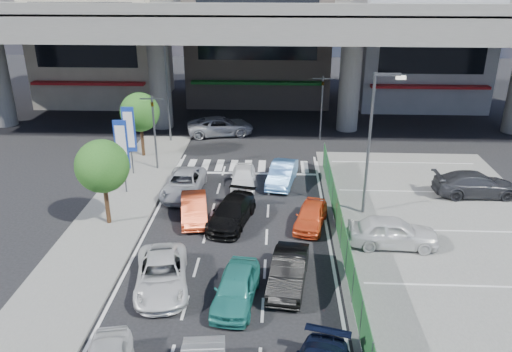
{
  "coord_description": "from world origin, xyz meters",
  "views": [
    {
      "loc": [
        2.11,
        -19.67,
        12.91
      ],
      "look_at": [
        0.87,
        6.92,
        1.78
      ],
      "focal_mm": 35.0,
      "sensor_mm": 36.0,
      "label": 1
    }
  ],
  "objects_px": {
    "street_lamp_right": "(373,133)",
    "parked_sedan_dgrey": "(476,184)",
    "sedan_black_mid": "(232,212)",
    "kei_truck_front_right": "(282,174)",
    "taxi_teal_mid": "(236,288)",
    "traffic_light_left": "(153,115)",
    "wagon_silver_front_left": "(184,184)",
    "traffic_light_right": "(322,92)",
    "signboard_near": "(122,147)",
    "signboard_far": "(129,131)",
    "taxi_orange_right": "(311,216)",
    "street_lamp_left": "(169,83)",
    "traffic_cone": "(363,230)",
    "tree_near": "(102,166)",
    "taxi_orange_left": "(194,209)",
    "crossing_wagon_silver": "(220,126)",
    "hatch_black_mid_right": "(288,271)",
    "sedan_white_front_mid": "(243,177)",
    "tree_far": "(140,112)",
    "parked_sedan_white": "(392,232)",
    "sedan_white_mid_left": "(162,274)"
  },
  "relations": [
    {
      "from": "taxi_orange_left",
      "to": "sedan_black_mid",
      "type": "xyz_separation_m",
      "value": [
        2.12,
        -0.4,
        0.01
      ]
    },
    {
      "from": "taxi_orange_right",
      "to": "kei_truck_front_right",
      "type": "height_order",
      "value": "kei_truck_front_right"
    },
    {
      "from": "street_lamp_right",
      "to": "signboard_near",
      "type": "distance_m",
      "value": 14.61
    },
    {
      "from": "traffic_light_left",
      "to": "wagon_silver_front_left",
      "type": "xyz_separation_m",
      "value": [
        2.56,
        -3.85,
        -3.27
      ]
    },
    {
      "from": "wagon_silver_front_left",
      "to": "sedan_white_front_mid",
      "type": "relative_size",
      "value": 1.26
    },
    {
      "from": "taxi_orange_right",
      "to": "traffic_cone",
      "type": "height_order",
      "value": "taxi_orange_right"
    },
    {
      "from": "street_lamp_left",
      "to": "sedan_white_front_mid",
      "type": "relative_size",
      "value": 2.12
    },
    {
      "from": "tree_near",
      "to": "parked_sedan_dgrey",
      "type": "distance_m",
      "value": 21.8
    },
    {
      "from": "taxi_teal_mid",
      "to": "parked_sedan_dgrey",
      "type": "bearing_deg",
      "value": 45.67
    },
    {
      "from": "taxi_teal_mid",
      "to": "sedan_black_mid",
      "type": "distance_m",
      "value": 6.96
    },
    {
      "from": "hatch_black_mid_right",
      "to": "taxi_orange_left",
      "type": "bearing_deg",
      "value": 138.0
    },
    {
      "from": "tree_far",
      "to": "parked_sedan_dgrey",
      "type": "bearing_deg",
      "value": -14.98
    },
    {
      "from": "signboard_far",
      "to": "crossing_wagon_silver",
      "type": "relative_size",
      "value": 0.86
    },
    {
      "from": "sedan_white_mid_left",
      "to": "kei_truck_front_right",
      "type": "height_order",
      "value": "kei_truck_front_right"
    },
    {
      "from": "parked_sedan_dgrey",
      "to": "traffic_cone",
      "type": "height_order",
      "value": "parked_sedan_dgrey"
    },
    {
      "from": "crossing_wagon_silver",
      "to": "parked_sedan_white",
      "type": "relative_size",
      "value": 1.22
    },
    {
      "from": "crossing_wagon_silver",
      "to": "parked_sedan_dgrey",
      "type": "height_order",
      "value": "parked_sedan_dgrey"
    },
    {
      "from": "traffic_light_left",
      "to": "taxi_orange_left",
      "type": "xyz_separation_m",
      "value": [
        3.74,
        -7.18,
        -3.29
      ]
    },
    {
      "from": "hatch_black_mid_right",
      "to": "wagon_silver_front_left",
      "type": "xyz_separation_m",
      "value": [
        -6.3,
        9.34,
        -0.03
      ]
    },
    {
      "from": "street_lamp_right",
      "to": "tree_near",
      "type": "relative_size",
      "value": 1.67
    },
    {
      "from": "traffic_light_left",
      "to": "street_lamp_left",
      "type": "height_order",
      "value": "street_lamp_left"
    },
    {
      "from": "signboard_far",
      "to": "taxi_orange_right",
      "type": "bearing_deg",
      "value": -30.05
    },
    {
      "from": "signboard_far",
      "to": "sedan_white_front_mid",
      "type": "bearing_deg",
      "value": -11.61
    },
    {
      "from": "hatch_black_mid_right",
      "to": "taxi_orange_left",
      "type": "distance_m",
      "value": 7.9
    },
    {
      "from": "taxi_orange_left",
      "to": "traffic_cone",
      "type": "bearing_deg",
      "value": -20.47
    },
    {
      "from": "sedan_black_mid",
      "to": "kei_truck_front_right",
      "type": "height_order",
      "value": "kei_truck_front_right"
    },
    {
      "from": "street_lamp_right",
      "to": "parked_sedan_dgrey",
      "type": "relative_size",
      "value": 1.59
    },
    {
      "from": "signboard_far",
      "to": "traffic_cone",
      "type": "height_order",
      "value": "signboard_far"
    },
    {
      "from": "taxi_teal_mid",
      "to": "kei_truck_front_right",
      "type": "relative_size",
      "value": 0.97
    },
    {
      "from": "sedan_black_mid",
      "to": "traffic_cone",
      "type": "distance_m",
      "value": 7.04
    },
    {
      "from": "street_lamp_left",
      "to": "signboard_near",
      "type": "bearing_deg",
      "value": -94.99
    },
    {
      "from": "street_lamp_left",
      "to": "sedan_white_front_mid",
      "type": "bearing_deg",
      "value": -53.8
    },
    {
      "from": "taxi_teal_mid",
      "to": "sedan_black_mid",
      "type": "relative_size",
      "value": 0.89
    },
    {
      "from": "traffic_light_left",
      "to": "sedan_white_mid_left",
      "type": "bearing_deg",
      "value": -76.1
    },
    {
      "from": "tree_near",
      "to": "sedan_black_mid",
      "type": "relative_size",
      "value": 1.05
    },
    {
      "from": "traffic_light_right",
      "to": "signboard_near",
      "type": "bearing_deg",
      "value": -139.09
    },
    {
      "from": "sedan_black_mid",
      "to": "sedan_white_mid_left",
      "type": "bearing_deg",
      "value": -100.1
    },
    {
      "from": "hatch_black_mid_right",
      "to": "sedan_black_mid",
      "type": "height_order",
      "value": "hatch_black_mid_right"
    },
    {
      "from": "tree_far",
      "to": "parked_sedan_white",
      "type": "relative_size",
      "value": 1.08
    },
    {
      "from": "traffic_light_left",
      "to": "taxi_orange_right",
      "type": "xyz_separation_m",
      "value": [
        10.14,
        -7.68,
        -3.31
      ]
    },
    {
      "from": "traffic_light_right",
      "to": "hatch_black_mid_right",
      "type": "distance_m",
      "value": 20.65
    },
    {
      "from": "hatch_black_mid_right",
      "to": "wagon_silver_front_left",
      "type": "bearing_deg",
      "value": 131.6
    },
    {
      "from": "tree_far",
      "to": "hatch_black_mid_right",
      "type": "relative_size",
      "value": 1.15
    },
    {
      "from": "street_lamp_left",
      "to": "signboard_near",
      "type": "xyz_separation_m",
      "value": [
        -0.87,
        -10.01,
        -1.71
      ]
    },
    {
      "from": "street_lamp_right",
      "to": "sedan_white_mid_left",
      "type": "distance_m",
      "value": 13.23
    },
    {
      "from": "taxi_teal_mid",
      "to": "parked_sedan_white",
      "type": "relative_size",
      "value": 0.91
    },
    {
      "from": "street_lamp_right",
      "to": "wagon_silver_front_left",
      "type": "relative_size",
      "value": 1.68
    },
    {
      "from": "traffic_light_left",
      "to": "sedan_black_mid",
      "type": "distance_m",
      "value": 10.12
    },
    {
      "from": "traffic_cone",
      "to": "traffic_light_left",
      "type": "bearing_deg",
      "value": 145.34
    },
    {
      "from": "wagon_silver_front_left",
      "to": "signboard_near",
      "type": "bearing_deg",
      "value": -175.49
    }
  ]
}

